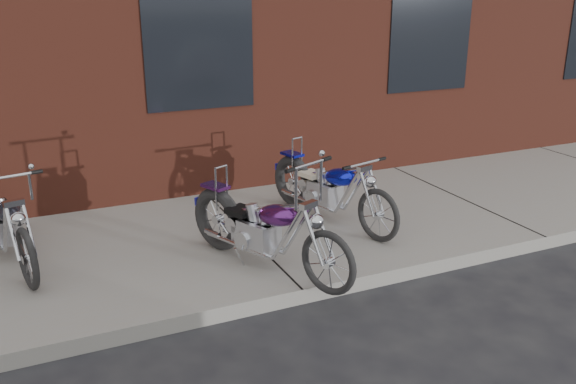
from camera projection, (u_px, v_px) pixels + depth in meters
name	position (u px, v px, depth m)	size (l,w,h in m)	color
ground	(303.00, 304.00, 5.63)	(120.00, 120.00, 0.00)	black
sidewalk	(245.00, 239.00, 6.90)	(22.00, 3.00, 0.15)	gray
chopper_purple	(264.00, 232.00, 5.90)	(0.93, 1.98, 1.19)	black
chopper_blue	(329.00, 191.00, 7.10)	(0.71, 2.02, 0.90)	black
chopper_third	(6.00, 226.00, 6.08)	(0.63, 2.02, 1.04)	black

